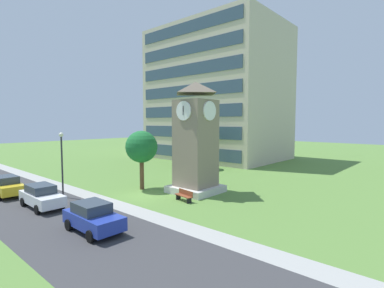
% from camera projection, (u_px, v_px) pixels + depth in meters
% --- Properties ---
extents(ground_plane, '(160.00, 160.00, 0.00)m').
position_uv_depth(ground_plane, '(143.00, 195.00, 24.95)').
color(ground_plane, '#567F38').
extents(street_asphalt, '(120.00, 7.20, 0.01)m').
position_uv_depth(street_asphalt, '(54.00, 216.00, 19.35)').
color(street_asphalt, '#38383A').
rests_on(street_asphalt, ground).
extents(kerb_strip, '(120.00, 1.60, 0.01)m').
position_uv_depth(kerb_strip, '(111.00, 203.00, 22.63)').
color(kerb_strip, '#9E9E99').
rests_on(kerb_strip, ground).
extents(office_building, '(21.71, 15.95, 22.40)m').
position_uv_depth(office_building, '(218.00, 94.00, 50.79)').
color(office_building, beige).
rests_on(office_building, ground).
extents(clock_tower, '(4.05, 4.05, 9.88)m').
position_uv_depth(clock_tower, '(196.00, 144.00, 25.80)').
color(clock_tower, gray).
rests_on(clock_tower, ground).
extents(park_bench, '(1.86, 0.80, 0.88)m').
position_uv_depth(park_bench, '(184.00, 195.00, 23.10)').
color(park_bench, brown).
rests_on(park_bench, ground).
extents(street_lamp, '(0.36, 0.36, 5.47)m').
position_uv_depth(street_lamp, '(62.00, 157.00, 24.07)').
color(street_lamp, '#333338').
rests_on(street_lamp, ground).
extents(tree_by_building, '(2.99, 2.99, 5.53)m').
position_uv_depth(tree_by_building, '(142.00, 147.00, 26.95)').
color(tree_by_building, '#513823').
rests_on(tree_by_building, ground).
extents(tree_streetside, '(3.76, 3.76, 6.14)m').
position_uv_depth(tree_streetside, '(195.00, 138.00, 38.93)').
color(tree_streetside, '#513823').
rests_on(tree_streetside, ground).
extents(parked_car_yellow, '(4.22, 2.05, 1.69)m').
position_uv_depth(parked_car_yellow, '(7.00, 186.00, 24.77)').
color(parked_car_yellow, gold).
rests_on(parked_car_yellow, ground).
extents(parked_car_white, '(4.57, 1.97, 1.69)m').
position_uv_depth(parked_car_white, '(42.00, 196.00, 21.36)').
color(parked_car_white, silver).
rests_on(parked_car_white, ground).
extents(parked_car_blue, '(4.11, 2.05, 1.69)m').
position_uv_depth(parked_car_blue, '(93.00, 217.00, 16.65)').
color(parked_car_blue, '#23389E').
rests_on(parked_car_blue, ground).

